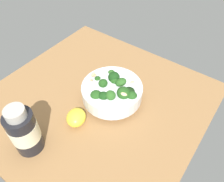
{
  "coord_description": "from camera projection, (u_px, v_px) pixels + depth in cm",
  "views": [
    {
      "loc": [
        -31.98,
        34.66,
        54.41
      ],
      "look_at": [
        -3.94,
        -3.68,
        4.0
      ],
      "focal_mm": 35.91,
      "sensor_mm": 36.0,
      "label": 1
    }
  ],
  "objects": [
    {
      "name": "bottle_tall",
      "position": [
        24.0,
        131.0,
        0.56
      ],
      "size": [
        7.3,
        7.3,
        15.47
      ],
      "color": "black",
      "rests_on": "ground_plane"
    },
    {
      "name": "lemon_wedge",
      "position": [
        76.0,
        117.0,
        0.65
      ],
      "size": [
        8.02,
        8.36,
        4.12
      ],
      "primitive_type": "ellipsoid",
      "rotation": [
        0.0,
        0.0,
        2.07
      ],
      "color": "yellow",
      "rests_on": "ground_plane"
    },
    {
      "name": "ground_plane",
      "position": [
        96.0,
        105.0,
        0.73
      ],
      "size": [
        65.5,
        65.5,
        3.78
      ],
      "primitive_type": "cube",
      "color": "#996D42"
    },
    {
      "name": "bowl_of_broccoli",
      "position": [
        112.0,
        91.0,
        0.69
      ],
      "size": [
        18.75,
        18.75,
        9.4
      ],
      "color": "white",
      "rests_on": "ground_plane"
    }
  ]
}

